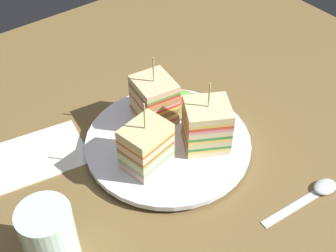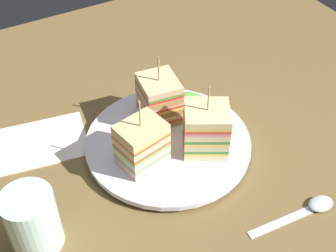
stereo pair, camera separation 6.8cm
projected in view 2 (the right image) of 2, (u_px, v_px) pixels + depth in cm
name	position (u px, v px, depth cm)	size (l,w,h in cm)	color
ground_plane	(168.00, 151.00, 72.27)	(107.86, 95.94, 1.80)	brown
plate	(168.00, 143.00, 70.99)	(25.67, 25.67, 1.62)	white
sandwich_wedge_0	(206.00, 129.00, 66.96)	(8.61, 8.38, 11.59)	beige
sandwich_wedge_1	(159.00, 99.00, 72.10)	(6.54, 7.27, 11.66)	beige
sandwich_wedge_2	(142.00, 144.00, 64.92)	(7.44, 6.32, 11.51)	beige
salad_garnish	(192.00, 105.00, 75.82)	(7.82, 7.42, 1.29)	#5AAE44
spoon	(311.00, 208.00, 62.64)	(13.51, 2.97, 1.00)	silver
napkin	(41.00, 142.00, 72.19)	(14.28, 10.41, 0.50)	white
drinking_glass	(34.00, 224.00, 56.76)	(6.60, 6.60, 8.86)	silver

